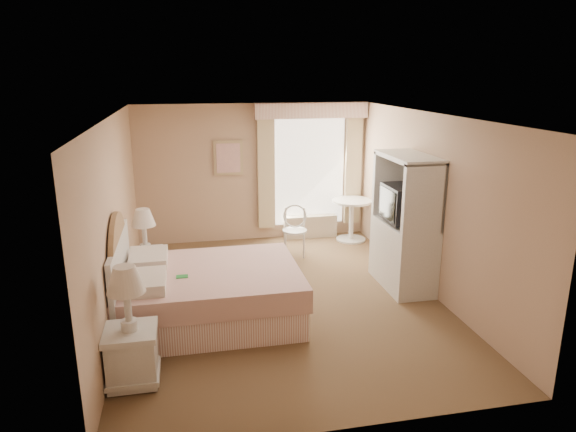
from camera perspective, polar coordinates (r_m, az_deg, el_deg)
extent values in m
cube|color=brown|center=(7.19, -0.65, -9.18)|extent=(4.20, 5.50, 0.01)
cube|color=silver|center=(6.54, -0.72, 11.10)|extent=(4.20, 5.50, 0.01)
cube|color=tan|center=(9.41, -3.88, 4.78)|extent=(4.20, 0.01, 2.50)
cube|color=tan|center=(4.24, 6.47, -9.10)|extent=(4.20, 0.01, 2.50)
cube|color=tan|center=(6.70, -18.60, -0.49)|extent=(0.01, 5.50, 2.50)
cube|color=tan|center=(7.43, 15.42, 1.31)|extent=(0.01, 5.50, 2.50)
cube|color=white|center=(9.57, 2.41, 4.99)|extent=(1.30, 0.02, 2.00)
cube|color=#C1AF87|center=(9.36, -2.47, 4.75)|extent=(0.30, 0.08, 2.05)
cube|color=#C1AF87|center=(9.76, 7.23, 5.09)|extent=(0.30, 0.08, 2.05)
cube|color=tan|center=(9.34, 2.62, 11.66)|extent=(2.05, 0.20, 0.28)
cube|color=beige|center=(9.73, 2.47, -1.13)|extent=(1.00, 0.22, 0.42)
cube|color=tan|center=(9.28, -6.66, 6.44)|extent=(0.52, 0.03, 0.62)
cube|color=beige|center=(9.26, -6.65, 6.42)|extent=(0.42, 0.02, 0.52)
cube|color=tan|center=(6.65, -8.61, -9.77)|extent=(2.17, 1.65, 0.37)
cube|color=beige|center=(6.51, -8.73, -7.14)|extent=(2.23, 1.71, 0.29)
cube|color=beige|center=(6.09, -15.62, -7.12)|extent=(0.46, 0.64, 0.14)
cube|color=beige|center=(6.82, -15.22, -4.60)|extent=(0.46, 0.64, 0.14)
cube|color=green|center=(6.31, -11.69, -6.59)|extent=(0.14, 0.10, 0.01)
cube|color=silver|center=(6.54, -18.03, -7.18)|extent=(0.06, 1.76, 1.14)
cylinder|color=#9E7B54|center=(6.50, -18.11, -6.34)|extent=(0.05, 1.55, 1.55)
cube|color=white|center=(5.52, -16.89, -14.89)|extent=(0.47, 0.47, 0.51)
cube|color=white|center=(5.39, -17.14, -12.27)|extent=(0.51, 0.51, 0.06)
cube|color=white|center=(5.61, -16.75, -16.42)|extent=(0.51, 0.51, 0.05)
cylinder|color=silver|center=(5.35, -17.21, -11.49)|extent=(0.16, 0.16, 0.10)
cylinder|color=silver|center=(5.26, -17.39, -9.51)|extent=(0.07, 0.07, 0.41)
cone|color=silver|center=(5.15, -17.64, -6.73)|extent=(0.37, 0.37, 0.27)
cube|color=white|center=(7.78, -15.38, -5.74)|extent=(0.44, 0.44, 0.47)
cube|color=white|center=(7.69, -15.52, -3.89)|extent=(0.47, 0.47, 0.06)
cube|color=white|center=(7.84, -15.29, -6.83)|extent=(0.47, 0.47, 0.05)
cylinder|color=silver|center=(7.67, -15.56, -3.36)|extent=(0.15, 0.15, 0.09)
cylinder|color=silver|center=(7.61, -15.66, -2.01)|extent=(0.07, 0.07, 0.38)
cone|color=silver|center=(7.54, -15.80, -0.15)|extent=(0.34, 0.34, 0.25)
cylinder|color=silver|center=(9.67, 6.98, -2.57)|extent=(0.54, 0.54, 0.03)
cylinder|color=silver|center=(9.56, 7.05, -0.46)|extent=(0.08, 0.08, 0.73)
cylinder|color=white|center=(9.46, 7.13, 1.67)|extent=(0.73, 0.73, 0.04)
cylinder|color=silver|center=(8.62, -0.35, -3.35)|extent=(0.03, 0.03, 0.42)
cylinder|color=silver|center=(8.62, 1.77, -3.38)|extent=(0.03, 0.03, 0.42)
cylinder|color=silver|center=(8.92, -0.25, -2.69)|extent=(0.03, 0.03, 0.42)
cylinder|color=silver|center=(8.92, 1.79, -2.71)|extent=(0.03, 0.03, 0.42)
cylinder|color=white|center=(8.70, 0.74, -1.66)|extent=(0.50, 0.50, 0.04)
torus|color=silver|center=(8.76, 0.77, -0.01)|extent=(0.42, 0.19, 0.40)
cylinder|color=silver|center=(8.81, -0.25, -0.24)|extent=(0.03, 0.03, 0.37)
cylinder|color=silver|center=(8.80, 1.81, -0.26)|extent=(0.03, 0.03, 0.37)
cube|color=white|center=(7.63, 12.62, -4.21)|extent=(0.58, 1.16, 0.95)
cube|color=white|center=(6.90, 14.89, 1.76)|extent=(0.58, 0.08, 0.95)
cube|color=white|center=(7.85, 11.45, 3.63)|extent=(0.58, 0.08, 0.95)
cube|color=white|center=(7.28, 13.29, 6.41)|extent=(0.58, 1.16, 0.06)
cube|color=white|center=(7.49, 14.94, 2.83)|extent=(0.04, 1.16, 0.95)
cube|color=black|center=(7.40, 12.83, 1.40)|extent=(0.51, 0.63, 0.51)
cube|color=black|center=(7.30, 11.01, 1.31)|extent=(0.02, 0.53, 0.42)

